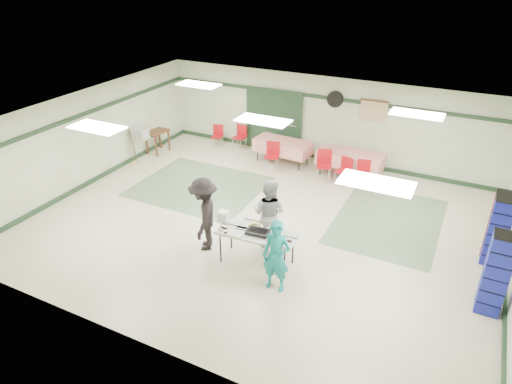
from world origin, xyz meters
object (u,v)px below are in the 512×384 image
at_px(broom, 133,144).
at_px(printer_table, 157,135).
at_px(crate_stack_blue_b, 496,274).
at_px(office_printer, 140,134).
at_px(chair_b, 324,162).
at_px(serving_table, 257,235).
at_px(crate_stack_blue_a, 498,232).
at_px(chair_loose_a, 240,134).
at_px(chair_d, 272,153).
at_px(dining_table_b, 283,146).
at_px(volunteer_grey, 269,213).
at_px(chair_a, 345,168).
at_px(dining_table_a, 350,158).
at_px(crate_stack_red, 498,225).
at_px(chair_loose_b, 218,134).
at_px(chair_c, 363,171).
at_px(volunteer_dark, 204,214).
at_px(volunteer_teal, 276,256).

bearing_deg(broom, printer_table, 91.19).
height_order(crate_stack_blue_b, office_printer, crate_stack_blue_b).
bearing_deg(office_printer, chair_b, 7.28).
height_order(chair_b, crate_stack_blue_b, crate_stack_blue_b).
xyz_separation_m(serving_table, crate_stack_blue_a, (4.55, 2.28, 0.07)).
bearing_deg(chair_loose_a, chair_d, -26.92).
relative_size(dining_table_b, chair_d, 2.11).
xyz_separation_m(chair_loose_a, office_printer, (-2.34, -2.35, 0.41)).
bearing_deg(chair_d, volunteer_grey, -79.17).
distance_m(dining_table_b, chair_a, 2.29).
distance_m(volunteer_grey, crate_stack_blue_b, 4.62).
xyz_separation_m(volunteer_grey, chair_a, (0.64, 3.83, -0.33)).
bearing_deg(serving_table, chair_d, 106.60).
height_order(dining_table_a, crate_stack_red, crate_stack_red).
xyz_separation_m(crate_stack_blue_a, printer_table, (-10.30, 1.83, -0.16)).
relative_size(chair_a, chair_b, 0.88).
height_order(chair_b, chair_d, chair_b).
distance_m(serving_table, office_printer, 6.62).
bearing_deg(chair_loose_b, dining_table_a, -17.60).
bearing_deg(printer_table, chair_b, 8.99).
relative_size(crate_stack_red, printer_table, 1.91).
bearing_deg(dining_table_a, chair_loose_b, 178.96).
relative_size(chair_a, crate_stack_red, 0.52).
height_order(chair_b, broom, broom).
height_order(chair_c, crate_stack_red, crate_stack_red).
bearing_deg(dining_table_a, volunteer_dark, -107.70).
relative_size(chair_a, crate_stack_blue_b, 0.49).
height_order(crate_stack_red, office_printer, crate_stack_red).
bearing_deg(dining_table_b, chair_d, -94.32).
relative_size(serving_table, chair_loose_b, 2.23).
xyz_separation_m(dining_table_b, broom, (-4.18, -2.18, 0.09)).
height_order(chair_c, office_printer, office_printer).
distance_m(chair_a, chair_b, 0.64).
bearing_deg(volunteer_teal, broom, 148.56).
bearing_deg(chair_d, crate_stack_red, -30.47).
xyz_separation_m(serving_table, volunteer_grey, (-0.07, 0.76, 0.11)).
distance_m(chair_a, chair_d, 2.30).
height_order(volunteer_teal, office_printer, volunteer_teal).
distance_m(crate_stack_red, office_printer, 10.32).
distance_m(dining_table_b, crate_stack_blue_a, 6.84).
relative_size(dining_table_b, office_printer, 4.08).
relative_size(serving_table, dining_table_b, 0.94).
bearing_deg(chair_loose_b, volunteer_grey, -62.87).
height_order(chair_a, chair_loose_b, chair_a).
bearing_deg(dining_table_a, volunteer_grey, -95.84).
height_order(chair_a, office_printer, office_printer).
xyz_separation_m(volunteer_dark, chair_d, (-0.43, 4.58, -0.33)).
bearing_deg(dining_table_a, chair_loose_a, 175.69).
relative_size(volunteer_dark, printer_table, 2.11).
bearing_deg(office_printer, crate_stack_red, -9.74).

